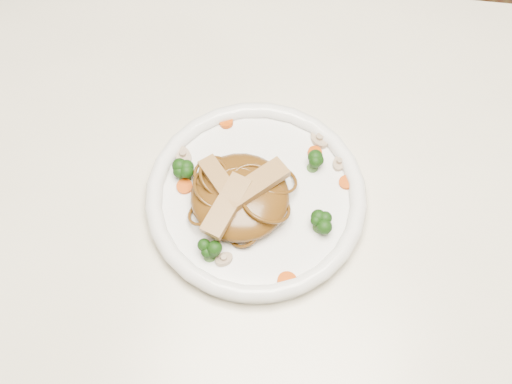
# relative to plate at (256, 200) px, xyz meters

# --- Properties ---
(table) EXTENTS (1.20, 0.80, 0.75)m
(table) POSITION_rel_plate_xyz_m (0.06, -0.05, -0.11)
(table) COLOR white
(table) RESTS_ON ground
(plate) EXTENTS (0.33, 0.33, 0.02)m
(plate) POSITION_rel_plate_xyz_m (0.00, 0.00, 0.00)
(plate) COLOR white
(plate) RESTS_ON table
(noodle_mound) EXTENTS (0.12, 0.12, 0.04)m
(noodle_mound) POSITION_rel_plate_xyz_m (-0.02, -0.01, 0.02)
(noodle_mound) COLOR #593810
(noodle_mound) RESTS_ON plate
(chicken_a) EXTENTS (0.07, 0.07, 0.01)m
(chicken_a) POSITION_rel_plate_xyz_m (0.00, -0.00, 0.05)
(chicken_a) COLOR tan
(chicken_a) RESTS_ON noodle_mound
(chicken_b) EXTENTS (0.06, 0.06, 0.01)m
(chicken_b) POSITION_rel_plate_xyz_m (-0.04, -0.00, 0.04)
(chicken_b) COLOR tan
(chicken_b) RESTS_ON noodle_mound
(chicken_c) EXTENTS (0.05, 0.08, 0.01)m
(chicken_c) POSITION_rel_plate_xyz_m (-0.03, -0.03, 0.05)
(chicken_c) COLOR tan
(chicken_c) RESTS_ON noodle_mound
(broccoli_0) EXTENTS (0.03, 0.03, 0.03)m
(broccoli_0) POSITION_rel_plate_xyz_m (0.06, 0.05, 0.02)
(broccoli_0) COLOR #11370B
(broccoli_0) RESTS_ON plate
(broccoli_1) EXTENTS (0.03, 0.03, 0.03)m
(broccoli_1) POSITION_rel_plate_xyz_m (-0.09, 0.01, 0.02)
(broccoli_1) COLOR #11370B
(broccoli_1) RESTS_ON plate
(broccoli_2) EXTENTS (0.03, 0.03, 0.03)m
(broccoli_2) POSITION_rel_plate_xyz_m (-0.04, -0.08, 0.02)
(broccoli_2) COLOR #11370B
(broccoli_2) RESTS_ON plate
(broccoli_3) EXTENTS (0.04, 0.04, 0.03)m
(broccoli_3) POSITION_rel_plate_xyz_m (0.08, -0.03, 0.03)
(broccoli_3) COLOR #11370B
(broccoli_3) RESTS_ON plate
(carrot_0) EXTENTS (0.02, 0.02, 0.00)m
(carrot_0) POSITION_rel_plate_xyz_m (0.06, 0.07, 0.01)
(carrot_0) COLOR #B63A06
(carrot_0) RESTS_ON plate
(carrot_1) EXTENTS (0.02, 0.02, 0.00)m
(carrot_1) POSITION_rel_plate_xyz_m (-0.08, 0.00, 0.01)
(carrot_1) COLOR #B63A06
(carrot_1) RESTS_ON plate
(carrot_2) EXTENTS (0.02, 0.02, 0.00)m
(carrot_2) POSITION_rel_plate_xyz_m (0.10, 0.03, 0.01)
(carrot_2) COLOR #B63A06
(carrot_2) RESTS_ON plate
(carrot_3) EXTENTS (0.02, 0.02, 0.00)m
(carrot_3) POSITION_rel_plate_xyz_m (-0.05, 0.10, 0.01)
(carrot_3) COLOR #B63A06
(carrot_3) RESTS_ON plate
(carrot_4) EXTENTS (0.03, 0.03, 0.00)m
(carrot_4) POSITION_rel_plate_xyz_m (0.05, -0.10, 0.01)
(carrot_4) COLOR #B63A06
(carrot_4) RESTS_ON plate
(mushroom_0) EXTENTS (0.03, 0.03, 0.01)m
(mushroom_0) POSITION_rel_plate_xyz_m (-0.03, -0.08, 0.01)
(mushroom_0) COLOR beige
(mushroom_0) RESTS_ON plate
(mushroom_1) EXTENTS (0.02, 0.02, 0.01)m
(mushroom_1) POSITION_rel_plate_xyz_m (0.09, 0.06, 0.01)
(mushroom_1) COLOR beige
(mushroom_1) RESTS_ON plate
(mushroom_2) EXTENTS (0.04, 0.04, 0.01)m
(mushroom_2) POSITION_rel_plate_xyz_m (-0.09, 0.04, 0.01)
(mushroom_2) COLOR beige
(mushroom_2) RESTS_ON plate
(mushroom_3) EXTENTS (0.04, 0.04, 0.01)m
(mushroom_3) POSITION_rel_plate_xyz_m (0.07, 0.09, 0.01)
(mushroom_3) COLOR beige
(mushroom_3) RESTS_ON plate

